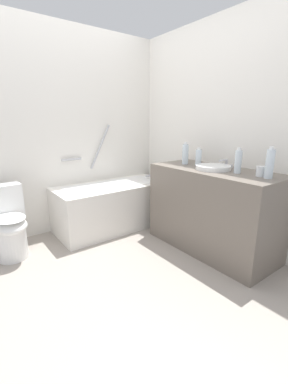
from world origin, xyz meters
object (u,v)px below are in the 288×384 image
object	(u,v)px
sink_faucet	(226,164)
water_bottle_0	(270,164)
water_bottle_2	(185,154)
drinking_glass_1	(186,158)
water_bottle_1	(199,157)
toilet	(8,224)
bathtub	(114,204)
drinking_glass_0	(261,171)
water_bottle_3	(238,161)
sink_basin	(213,167)

from	to	relation	value
sink_faucet	water_bottle_0	world-z (taller)	water_bottle_0
water_bottle_2	drinking_glass_1	bearing A→B (deg)	40.79
water_bottle_0	water_bottle_1	xyz separation A→B (m)	(0.03, 0.79, -0.04)
toilet	drinking_glass_1	distance (m)	1.97
bathtub	drinking_glass_1	bearing A→B (deg)	-48.76
water_bottle_1	drinking_glass_0	xyz separation A→B (m)	(-0.00, -0.70, -0.04)
water_bottle_3	drinking_glass_0	bearing A→B (deg)	-80.73
sink_basin	drinking_glass_0	bearing A→B (deg)	-82.08
water_bottle_0	drinking_glass_0	xyz separation A→B (m)	(0.03, 0.08, -0.08)
drinking_glass_1	water_bottle_0	bearing A→B (deg)	-92.82
toilet	sink_faucet	distance (m)	2.25
water_bottle_0	drinking_glass_1	distance (m)	1.00
sink_faucet	water_bottle_3	world-z (taller)	water_bottle_3
water_bottle_3	drinking_glass_1	distance (m)	0.71
sink_basin	water_bottle_1	bearing A→B (deg)	75.33
toilet	drinking_glass_0	xyz separation A→B (m)	(1.76, -1.53, 0.55)
sink_basin	water_bottle_1	world-z (taller)	water_bottle_1
water_bottle_1	water_bottle_2	world-z (taller)	water_bottle_2
water_bottle_0	drinking_glass_1	world-z (taller)	water_bottle_0
sink_basin	sink_faucet	bearing A→B (deg)	0.00
bathtub	water_bottle_1	world-z (taller)	bathtub
sink_basin	drinking_glass_0	distance (m)	0.46
toilet	water_bottle_1	xyz separation A→B (m)	(1.77, -0.82, 0.59)
water_bottle_0	water_bottle_2	distance (m)	0.93
water_bottle_2	water_bottle_3	xyz separation A→B (m)	(0.01, -0.65, -0.00)
bathtub	drinking_glass_0	size ratio (longest dim) A/B	16.48
bathtub	drinking_glass_1	size ratio (longest dim) A/B	13.93
sink_basin	drinking_glass_0	size ratio (longest dim) A/B	3.90
water_bottle_3	toilet	bearing A→B (deg)	142.63
water_bottle_0	water_bottle_2	size ratio (longest dim) A/B	1.09
sink_faucet	water_bottle_1	xyz separation A→B (m)	(-0.13, 0.25, 0.05)
sink_faucet	sink_basin	bearing A→B (deg)	-180.00
sink_faucet	water_bottle_2	bearing A→B (deg)	114.03
toilet	drinking_glass_0	bearing A→B (deg)	45.10
water_bottle_3	water_bottle_1	bearing A→B (deg)	85.87
toilet	water_bottle_0	world-z (taller)	water_bottle_0
water_bottle_1	water_bottle_2	distance (m)	0.16
water_bottle_1	water_bottle_3	size ratio (longest dim) A/B	0.83
toilet	water_bottle_2	xyz separation A→B (m)	(1.72, -0.67, 0.62)
toilet	sink_faucet	world-z (taller)	sink_faucet
drinking_glass_0	water_bottle_0	bearing A→B (deg)	-107.39
drinking_glass_1	water_bottle_3	bearing A→B (deg)	-94.57
bathtub	water_bottle_2	bearing A→B (deg)	-54.77
sink_basin	water_bottle_0	world-z (taller)	water_bottle_0
water_bottle_1	drinking_glass_1	distance (m)	0.21
bathtub	toilet	xyz separation A→B (m)	(-1.21, -0.04, 0.05)
toilet	water_bottle_3	size ratio (longest dim) A/B	3.12
toilet	water_bottle_2	world-z (taller)	water_bottle_2
water_bottle_0	bathtub	bearing A→B (deg)	107.68
water_bottle_1	drinking_glass_1	size ratio (longest dim) A/B	1.85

